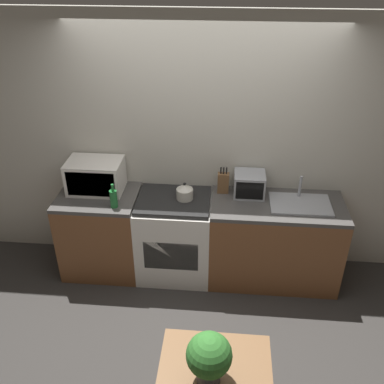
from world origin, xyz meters
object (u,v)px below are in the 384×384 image
stove_range (175,236)px  microwave (95,176)px  kettle (185,192)px  bottle (114,198)px  toaster_oven (249,184)px  dining_table (215,382)px

stove_range → microwave: (-0.79, 0.11, 0.61)m
stove_range → kettle: 0.54m
bottle → stove_range: bearing=18.8°
kettle → toaster_oven: (0.62, 0.13, 0.04)m
toaster_oven → microwave: bearing=-178.3°
microwave → stove_range: bearing=-7.8°
stove_range → toaster_oven: bearing=11.9°
stove_range → toaster_oven: 0.94m
kettle → toaster_oven: bearing=12.0°
kettle → bottle: size_ratio=0.73×
bottle → toaster_oven: size_ratio=0.82×
toaster_oven → dining_table: bearing=-97.3°
kettle → microwave: microwave is taller
toaster_oven → kettle: bearing=-168.0°
bottle → kettle: bearing=17.6°
stove_range → dining_table: 1.85m
microwave → bottle: bearing=-49.5°
microwave → kettle: bearing=-5.5°
microwave → bottle: 0.39m
microwave → dining_table: bearing=-55.8°
microwave → bottle: size_ratio=2.20×
stove_range → microwave: bearing=172.2°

